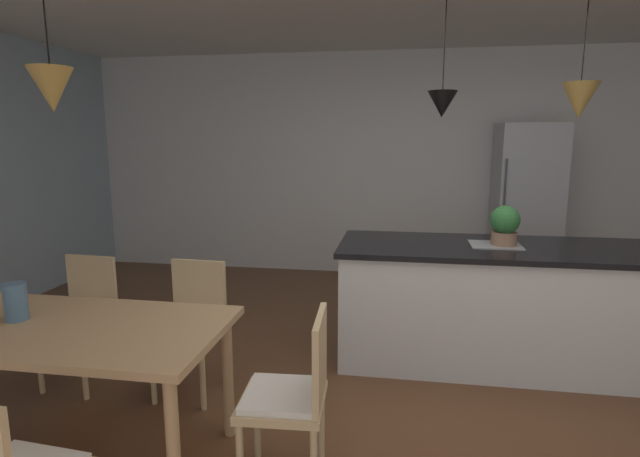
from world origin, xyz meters
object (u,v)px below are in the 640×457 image
at_px(chair_kitchen_end, 293,393).
at_px(chair_far_left, 82,316).
at_px(kitchen_island, 496,303).
at_px(vase_on_dining_table, 16,302).
at_px(dining_table, 51,337).
at_px(refrigerator, 525,207).
at_px(chair_far_right, 192,323).
at_px(potted_plant_on_island, 505,225).

relative_size(chair_kitchen_end, chair_far_left, 1.00).
relative_size(kitchen_island, vase_on_dining_table, 11.95).
bearing_deg(kitchen_island, dining_table, -147.39).
height_order(chair_kitchen_end, refrigerator, refrigerator).
bearing_deg(vase_on_dining_table, kitchen_island, 30.26).
relative_size(dining_table, vase_on_dining_table, 9.10).
distance_m(chair_far_left, refrigerator, 4.54).
xyz_separation_m(dining_table, chair_kitchen_end, (1.26, 0.00, -0.20)).
bearing_deg(refrigerator, chair_far_right, -133.73).
xyz_separation_m(chair_far_right, chair_far_left, (-0.80, -0.00, 0.00)).
relative_size(dining_table, chair_far_left, 2.05).
xyz_separation_m(chair_far_left, vase_on_dining_table, (0.20, -0.77, 0.37)).
bearing_deg(kitchen_island, chair_kitchen_end, -127.48).
height_order(chair_far_left, refrigerator, refrigerator).
distance_m(kitchen_island, potted_plant_on_island, 0.60).
xyz_separation_m(chair_far_left, potted_plant_on_island, (2.89, 0.79, 0.58)).
xyz_separation_m(chair_kitchen_end, chair_far_left, (-1.66, 0.79, 0.00)).
height_order(chair_kitchen_end, vase_on_dining_table, vase_on_dining_table).
height_order(chair_far_right, kitchen_island, kitchen_island).
distance_m(chair_far_right, refrigerator, 3.95).
height_order(chair_far_left, kitchen_island, kitchen_island).
bearing_deg(dining_table, chair_far_left, 116.71).
bearing_deg(potted_plant_on_island, chair_far_right, -159.30).
height_order(chair_far_left, vase_on_dining_table, vase_on_dining_table).
bearing_deg(chair_far_right, chair_kitchen_end, -42.55).
height_order(chair_kitchen_end, potted_plant_on_island, potted_plant_on_island).
distance_m(chair_far_right, potted_plant_on_island, 2.31).
bearing_deg(dining_table, potted_plant_on_island, 32.35).
height_order(dining_table, kitchen_island, kitchen_island).
height_order(chair_far_right, potted_plant_on_island, potted_plant_on_island).
relative_size(dining_table, refrigerator, 0.97).
xyz_separation_m(refrigerator, vase_on_dining_table, (-3.32, -3.61, -0.08)).
distance_m(refrigerator, potted_plant_on_island, 2.14).
bearing_deg(kitchen_island, refrigerator, 72.48).
distance_m(dining_table, potted_plant_on_island, 2.98).
bearing_deg(vase_on_dining_table, refrigerator, 47.37).
distance_m(dining_table, chair_far_left, 0.91).
relative_size(chair_far_right, potted_plant_on_island, 2.91).
bearing_deg(refrigerator, chair_far_left, -141.09).
relative_size(chair_far_right, chair_far_left, 1.00).
height_order(refrigerator, potted_plant_on_island, refrigerator).
bearing_deg(potted_plant_on_island, vase_on_dining_table, -149.96).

